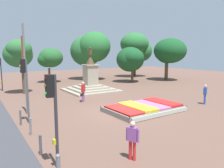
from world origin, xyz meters
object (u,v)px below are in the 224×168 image
(traffic_light_far_corner, at_px, (0,68))
(kerb_bollard_north, at_px, (21,117))
(kerb_bollard_mid_b, at_px, (31,126))
(traffic_light_near_crossing, at_px, (53,105))
(flower_planter, at_px, (145,108))
(statue_monument, at_px, (91,83))
(pedestrian_with_handbag, at_px, (83,90))
(kerb_bollard_mid_a, at_px, (40,144))
(pedestrian_near_planter, at_px, (205,93))
(pedestrian_crossing_plaza, at_px, (132,138))
(kerb_bollard_south, at_px, (58,166))
(traffic_light_mid_block, at_px, (25,79))
(banner_pole, at_px, (25,68))

(traffic_light_far_corner, distance_m, kerb_bollard_north, 13.97)
(kerb_bollard_mid_b, bearing_deg, kerb_bollard_north, 93.99)
(traffic_light_near_crossing, bearing_deg, traffic_light_far_corner, 89.13)
(kerb_bollard_north, bearing_deg, flower_planter, -10.36)
(statue_monument, distance_m, pedestrian_with_handbag, 5.57)
(kerb_bollard_mid_a, bearing_deg, pedestrian_near_planter, 7.79)
(pedestrian_crossing_plaza, xyz_separation_m, kerb_bollard_mid_b, (-2.82, 4.99, -0.43))
(pedestrian_with_handbag, bearing_deg, kerb_bollard_south, -119.29)
(traffic_light_near_crossing, bearing_deg, kerb_bollard_mid_a, 95.64)
(traffic_light_mid_block, height_order, kerb_bollard_north, traffic_light_mid_block)
(traffic_light_near_crossing, height_order, banner_pole, banner_pole)
(flower_planter, relative_size, traffic_light_mid_block, 1.43)
(traffic_light_far_corner, xyz_separation_m, kerb_bollard_north, (-0.42, -13.81, -2.07))
(kerb_bollard_north, bearing_deg, kerb_bollard_mid_b, -86.01)
(banner_pole, height_order, kerb_bollard_mid_a, banner_pole)
(pedestrian_with_handbag, distance_m, kerb_bollard_mid_b, 8.08)
(traffic_light_mid_block, relative_size, kerb_bollard_south, 4.35)
(traffic_light_far_corner, relative_size, pedestrian_crossing_plaza, 2.33)
(banner_pole, bearing_deg, flower_planter, -27.18)
(traffic_light_near_crossing, xyz_separation_m, kerb_bollard_south, (-0.11, -0.70, -1.96))
(kerb_bollard_south, xyz_separation_m, kerb_bollard_north, (-0.01, 6.67, 0.02))
(traffic_light_far_corner, height_order, pedestrian_crossing_plaza, traffic_light_far_corner)
(banner_pole, distance_m, kerb_bollard_mid_a, 7.47)
(traffic_light_far_corner, bearing_deg, kerb_bollard_mid_a, -91.37)
(traffic_light_near_crossing, distance_m, kerb_bollard_mid_a, 2.42)
(statue_monument, bearing_deg, kerb_bollard_north, -136.99)
(banner_pole, xyz_separation_m, kerb_bollard_south, (-0.84, -9.00, -2.80))
(pedestrian_near_planter, height_order, kerb_bollard_south, pedestrian_near_planter)
(traffic_light_far_corner, bearing_deg, pedestrian_near_planter, -50.35)
(traffic_light_mid_block, height_order, kerb_bollard_mid_a, traffic_light_mid_block)
(banner_pole, bearing_deg, pedestrian_with_handbag, 15.56)
(statue_monument, height_order, pedestrian_with_handbag, statue_monument)
(statue_monument, bearing_deg, pedestrian_crossing_plaza, -111.34)
(traffic_light_near_crossing, xyz_separation_m, traffic_light_far_corner, (0.30, 19.78, 0.13))
(pedestrian_near_planter, height_order, pedestrian_crossing_plaza, pedestrian_near_planter)
(traffic_light_mid_block, bearing_deg, traffic_light_far_corner, 89.92)
(pedestrian_with_handbag, height_order, kerb_bollard_north, pedestrian_with_handbag)
(traffic_light_near_crossing, distance_m, traffic_light_far_corner, 19.78)
(kerb_bollard_south, distance_m, kerb_bollard_mid_a, 2.13)
(traffic_light_near_crossing, distance_m, banner_pole, 8.38)
(kerb_bollard_south, bearing_deg, traffic_light_near_crossing, 81.39)
(traffic_light_near_crossing, bearing_deg, banner_pole, 84.95)
(traffic_light_far_corner, bearing_deg, banner_pole, -87.83)
(traffic_light_mid_block, height_order, kerb_bollard_mid_b, traffic_light_mid_block)
(traffic_light_near_crossing, height_order, kerb_bollard_mid_a, traffic_light_near_crossing)
(flower_planter, xyz_separation_m, kerb_bollard_north, (-8.38, 1.53, 0.27))
(kerb_bollard_mid_b, xyz_separation_m, kerb_bollard_north, (-0.14, 1.98, 0.00))
(kerb_bollard_south, bearing_deg, pedestrian_with_handbag, 60.71)
(traffic_light_near_crossing, height_order, kerb_bollard_south, traffic_light_near_crossing)
(traffic_light_mid_block, xyz_separation_m, banner_pole, (0.45, 2.18, 0.54))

